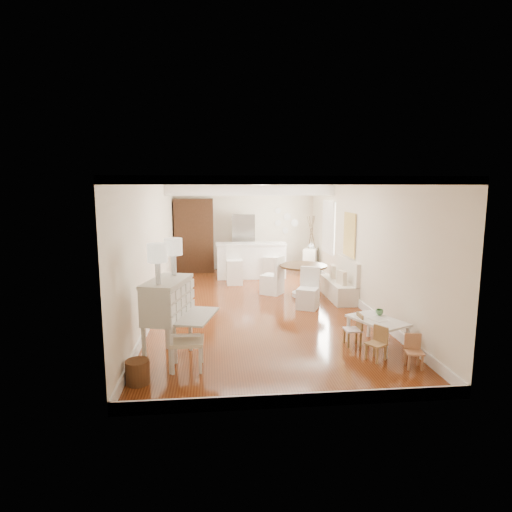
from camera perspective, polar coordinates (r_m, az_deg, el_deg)
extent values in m
plane|color=brown|center=(9.73, 0.35, -6.72)|extent=(9.00, 9.00, 0.00)
cube|color=white|center=(9.35, 0.36, 10.00)|extent=(4.50, 9.00, 0.04)
cube|color=silver|center=(13.90, -1.58, 3.98)|extent=(4.50, 0.04, 2.80)
cube|color=silver|center=(5.07, 5.66, -5.44)|extent=(4.50, 0.04, 2.80)
cube|color=silver|center=(9.48, -13.31, 1.25)|extent=(0.04, 9.00, 2.80)
cube|color=silver|center=(9.93, 13.39, 1.60)|extent=(0.04, 9.00, 2.80)
cube|color=white|center=(11.54, -0.79, 8.97)|extent=(4.50, 0.45, 0.36)
cube|color=tan|center=(10.37, 12.34, 2.80)|extent=(0.04, 0.84, 1.04)
cube|color=white|center=(12.19, 9.67, 3.82)|extent=(0.04, 1.10, 1.40)
cylinder|color=#381E11|center=(13.81, -6.58, 5.77)|extent=(0.30, 0.03, 0.30)
cylinder|color=white|center=(8.86, 0.70, 9.72)|extent=(0.36, 0.36, 0.08)
cube|color=beige|center=(6.77, -11.64, -8.42)|extent=(1.24, 1.26, 1.29)
cube|color=silver|center=(6.51, -9.15, -11.00)|extent=(0.52, 0.52, 0.88)
cylinder|color=brown|center=(6.29, -15.50, -14.67)|extent=(0.34, 0.34, 0.33)
cube|color=white|center=(7.58, 15.82, -9.87)|extent=(0.92, 1.12, 0.48)
cube|color=#AC814E|center=(7.03, 15.72, -11.16)|extent=(0.36, 0.36, 0.54)
cube|color=olive|center=(7.55, 12.77, -9.50)|extent=(0.28, 0.28, 0.56)
cube|color=#B97B54|center=(6.92, 20.35, -11.86)|extent=(0.28, 0.28, 0.51)
cube|color=silver|center=(10.47, 10.97, -2.98)|extent=(0.52, 1.60, 0.98)
cylinder|color=#432A15|center=(10.56, 6.29, -3.29)|extent=(1.25, 1.25, 0.79)
cube|color=white|center=(9.53, 6.94, -4.31)|extent=(0.58, 0.59, 0.91)
cube|color=white|center=(10.74, 2.16, -2.54)|extent=(0.65, 0.65, 0.97)
cube|color=white|center=(12.64, -0.66, -0.60)|extent=(2.05, 0.65, 1.03)
cube|color=white|center=(11.78, -2.88, -1.20)|extent=(0.44, 0.44, 1.08)
cube|color=silver|center=(12.48, 2.06, -0.66)|extent=(0.53, 0.53, 1.06)
cube|color=#381E11|center=(13.58, -8.23, 2.71)|extent=(1.20, 0.60, 2.30)
imported|color=silver|center=(13.63, -0.20, 1.77)|extent=(0.75, 0.65, 1.80)
cube|color=white|center=(13.36, 7.33, -0.65)|extent=(0.65, 0.91, 0.79)
imported|color=#4F8954|center=(7.74, 16.13, -7.21)|extent=(0.17, 0.17, 0.10)
imported|color=silver|center=(13.27, 7.38, 1.47)|extent=(0.23, 0.23, 0.21)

